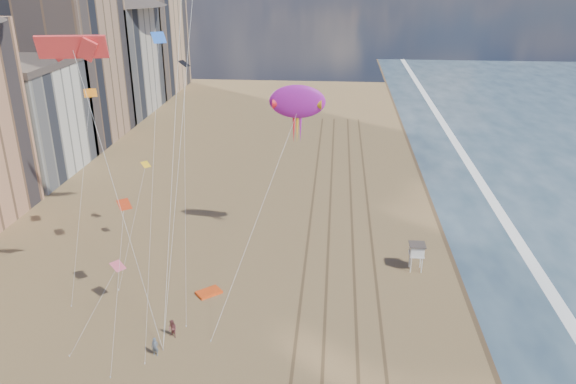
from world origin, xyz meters
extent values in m
plane|color=#42301E|center=(19.00, 40.00, 0.00)|extent=(260.00, 260.00, 0.00)
plane|color=white|center=(23.20, 40.00, 0.00)|extent=(260.00, 260.00, 0.00)
cube|color=brown|center=(-1.20, 30.00, 0.01)|extent=(0.28, 120.00, 0.01)
cube|color=brown|center=(1.20, 30.00, 0.01)|extent=(0.28, 120.00, 0.01)
cube|color=brown|center=(4.00, 30.00, 0.01)|extent=(0.28, 120.00, 0.01)
cube|color=brown|center=(6.20, 30.00, 0.01)|extent=(0.28, 120.00, 0.01)
cube|color=silver|center=(-45.00, 54.00, 8.00)|extent=(14.00, 18.00, 16.00)
cube|color=#473D38|center=(-45.00, 54.00, 16.50)|extent=(14.28, 18.36, 1.00)
cube|color=tan|center=(-46.00, 72.00, 14.00)|extent=(16.00, 20.00, 28.00)
cube|color=#BCB2A3|center=(-45.50, 92.00, 11.00)|extent=(15.00, 22.00, 22.00)
cube|color=tan|center=(-46.00, 114.00, 13.00)|extent=(16.00, 24.00, 26.00)
cylinder|color=white|center=(9.86, 28.16, 0.84)|extent=(0.11, 0.11, 1.68)
cylinder|color=white|center=(10.98, 28.16, 0.84)|extent=(0.11, 0.11, 1.68)
cylinder|color=white|center=(9.86, 29.28, 0.84)|extent=(0.11, 0.11, 1.68)
cylinder|color=white|center=(10.98, 29.28, 0.84)|extent=(0.11, 0.11, 1.68)
cube|color=white|center=(10.42, 28.72, 1.82)|extent=(1.49, 1.49, 0.11)
cube|color=white|center=(10.42, 28.72, 2.38)|extent=(1.40, 1.40, 1.03)
cube|color=#473D38|center=(10.42, 28.72, 2.99)|extent=(1.68, 1.68, 0.09)
cube|color=#F54914|center=(-10.22, 22.30, 0.13)|extent=(2.72, 2.62, 0.26)
ellipsoid|color=#A519A2|center=(-2.40, 32.50, 16.86)|extent=(5.10, 0.96, 3.03)
cone|color=red|center=(-4.22, 32.50, 16.63)|extent=(1.37, 1.14, 1.14)
cone|color=yellow|center=(-0.58, 32.50, 16.63)|extent=(1.37, 1.14, 1.14)
cylinder|color=silver|center=(-5.41, 23.70, 7.86)|extent=(0.03, 0.03, 24.36)
imported|color=slate|center=(-12.56, 12.76, 0.83)|extent=(0.64, 0.45, 1.66)
imported|color=brown|center=(-11.80, 15.27, 0.84)|extent=(1.02, 0.96, 1.67)
cube|color=#FD3839|center=(-17.78, 16.48, 24.28)|extent=(5.11, 1.69, 1.74)
plane|color=yellow|center=(-18.01, 29.83, 10.51)|extent=(1.34, 1.34, 0.43)
plane|color=red|center=(-16.44, 19.28, 10.58)|extent=(1.81, 1.79, 0.58)
plane|color=black|center=(-12.77, 28.28, 21.24)|extent=(1.28, 1.33, 0.49)
plane|color=blue|center=(-12.90, 21.69, 24.39)|extent=(1.72, 1.62, 0.79)
plane|color=orange|center=(-22.27, 28.29, 18.28)|extent=(2.03, 1.98, 0.54)
plane|color=#DB556C|center=(-17.91, 19.67, 4.20)|extent=(1.80, 1.81, 0.48)
camera|label=1|loc=(1.60, -23.85, 29.93)|focal=35.00mm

